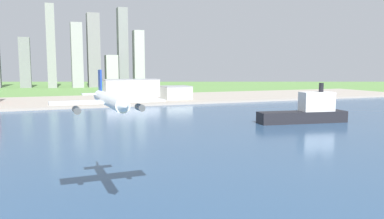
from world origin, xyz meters
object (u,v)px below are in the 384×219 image
Objects in this scene: warehouse_main at (131,88)px; warehouse_annex at (176,92)px; airplane_landing at (110,100)px; cargo_ship at (307,112)px.

warehouse_main is 65.28m from warehouse_annex.
warehouse_annex is at bearing 68.63° from airplane_landing.
airplane_landing is at bearing -142.76° from cargo_ship.
warehouse_annex is (43.33, -48.71, -3.44)m from warehouse_main.
cargo_ship is 0.98× the size of warehouse_main.
cargo_ship reaches higher than warehouse_main.
airplane_landing is 0.55× the size of cargo_ship.
cargo_ship is 259.63m from warehouse_main.
cargo_ship is at bearing -72.74° from warehouse_main.
airplane_landing reaches higher than warehouse_annex.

